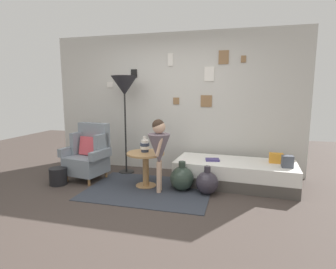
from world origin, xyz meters
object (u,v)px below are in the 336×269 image
object	(u,v)px
magazine_basket	(58,176)
floor_lamp	(124,88)
armchair	(89,154)
demijohn_far	(207,183)
book_on_daybed	(212,160)
vase_striped	(145,146)
person_child	(159,146)
daybed	(234,173)
side_table	(146,162)
demijohn_near	(182,178)

from	to	relation	value
magazine_basket	floor_lamp	bearing A→B (deg)	48.62
armchair	demijohn_far	size ratio (longest dim) A/B	2.28
armchair	book_on_daybed	world-z (taller)	armchair
vase_striped	demijohn_far	distance (m)	1.14
person_child	magazine_basket	bearing A→B (deg)	-176.53
person_child	daybed	bearing A→B (deg)	28.90
demijohn_far	side_table	bearing A→B (deg)	175.19
side_table	magazine_basket	xyz separation A→B (m)	(-1.43, -0.29, -0.26)
floor_lamp	person_child	bearing A→B (deg)	-42.48
floor_lamp	demijohn_near	distance (m)	1.96
book_on_daybed	vase_striped	bearing A→B (deg)	-162.12
person_child	demijohn_near	world-z (taller)	person_child
armchair	demijohn_near	size ratio (longest dim) A/B	2.12
armchair	demijohn_near	distance (m)	1.72
side_table	demijohn_far	bearing A→B (deg)	-4.81
armchair	person_child	distance (m)	1.44
person_child	demijohn_far	distance (m)	0.90
daybed	vase_striped	world-z (taller)	vase_striped
book_on_daybed	magazine_basket	world-z (taller)	book_on_daybed
demijohn_far	person_child	bearing A→B (deg)	-171.78
demijohn_near	floor_lamp	bearing A→B (deg)	151.64
vase_striped	demijohn_near	world-z (taller)	vase_striped
vase_striped	person_child	distance (m)	0.38
book_on_daybed	magazine_basket	distance (m)	2.56
floor_lamp	demijohn_far	world-z (taller)	floor_lamp
side_table	demijohn_far	xyz separation A→B (m)	(1.00, -0.08, -0.23)
floor_lamp	person_child	world-z (taller)	floor_lamp
daybed	floor_lamp	size ratio (longest dim) A/B	1.08
demijohn_near	magazine_basket	world-z (taller)	demijohn_near
armchair	demijohn_far	distance (m)	2.12
armchair	person_child	world-z (taller)	person_child
side_table	vase_striped	xyz separation A→B (m)	(-0.02, 0.04, 0.26)
vase_striped	demijohn_far	xyz separation A→B (m)	(1.02, -0.12, -0.49)
demijohn_far	magazine_basket	bearing A→B (deg)	-175.12
demijohn_near	vase_striped	bearing A→B (deg)	174.49
vase_striped	demijohn_far	bearing A→B (deg)	-6.72
side_table	armchair	bearing A→B (deg)	173.66
demijohn_far	book_on_daybed	bearing A→B (deg)	86.30
demijohn_near	demijohn_far	distance (m)	0.40
armchair	side_table	distance (m)	1.10
armchair	vase_striped	bearing A→B (deg)	-4.56
floor_lamp	demijohn_far	size ratio (longest dim) A/B	4.22
book_on_daybed	daybed	bearing A→B (deg)	7.42
daybed	vase_striped	bearing A→B (deg)	-164.69
daybed	book_on_daybed	bearing A→B (deg)	-172.58
magazine_basket	daybed	bearing A→B (deg)	14.22
daybed	floor_lamp	bearing A→B (deg)	173.99
book_on_daybed	magazine_basket	xyz separation A→B (m)	(-2.45, -0.67, -0.28)
side_table	person_child	world-z (taller)	person_child
vase_striped	magazine_basket	bearing A→B (deg)	-166.87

